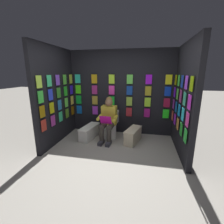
{
  "coord_description": "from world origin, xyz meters",
  "views": [
    {
      "loc": [
        -0.69,
        2.78,
        1.82
      ],
      "look_at": [
        0.09,
        -1.0,
        0.85
      ],
      "focal_mm": 25.25,
      "sensor_mm": 36.0,
      "label": 1
    }
  ],
  "objects_px": {
    "person_reading": "(108,119)",
    "comic_longbox_far": "(133,135)",
    "toilet": "(110,126)",
    "comic_longbox_near": "(90,132)"
  },
  "relations": [
    {
      "from": "comic_longbox_near",
      "to": "comic_longbox_far",
      "type": "bearing_deg",
      "value": -173.58
    },
    {
      "from": "toilet",
      "to": "comic_longbox_near",
      "type": "relative_size",
      "value": 0.92
    },
    {
      "from": "person_reading",
      "to": "comic_longbox_far",
      "type": "distance_m",
      "value": 0.8
    },
    {
      "from": "person_reading",
      "to": "comic_longbox_far",
      "type": "bearing_deg",
      "value": -176.96
    },
    {
      "from": "person_reading",
      "to": "comic_longbox_near",
      "type": "xyz_separation_m",
      "value": [
        0.55,
        -0.04,
        -0.42
      ]
    },
    {
      "from": "toilet",
      "to": "comic_longbox_far",
      "type": "height_order",
      "value": "toilet"
    },
    {
      "from": "toilet",
      "to": "comic_longbox_far",
      "type": "xyz_separation_m",
      "value": [
        -0.67,
        0.23,
        -0.14
      ]
    },
    {
      "from": "comic_longbox_near",
      "to": "comic_longbox_far",
      "type": "xyz_separation_m",
      "value": [
        -1.24,
        0.05,
        0.01
      ]
    },
    {
      "from": "comic_longbox_near",
      "to": "comic_longbox_far",
      "type": "relative_size",
      "value": 1.11
    },
    {
      "from": "comic_longbox_near",
      "to": "comic_longbox_far",
      "type": "distance_m",
      "value": 1.24
    }
  ]
}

